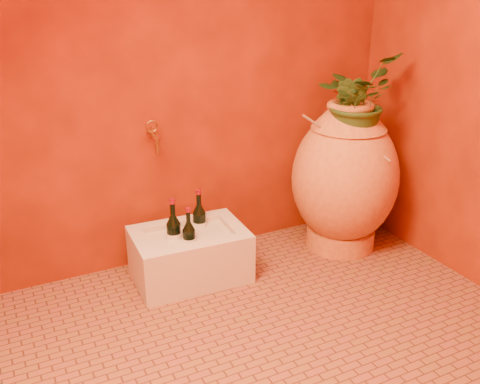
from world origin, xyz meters
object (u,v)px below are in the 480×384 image
amphora (345,177)px  wall_tap (153,135)px  wine_bottle_a (174,235)px  wine_bottle_c (189,240)px  stone_basin (190,255)px  wine_bottle_b (199,224)px

amphora → wall_tap: size_ratio=5.54×
amphora → wine_bottle_a: amphora is taller
amphora → wine_bottle_c: amphora is taller
stone_basin → wine_bottle_c: (-0.02, -0.06, 0.13)m
wall_tap → stone_basin: bearing=-63.3°
amphora → wine_bottle_c: 1.03m
wine_bottle_b → stone_basin: bearing=-138.2°
amphora → stone_basin: (-0.99, 0.06, -0.32)m
stone_basin → wine_bottle_c: wine_bottle_c is taller
amphora → stone_basin: bearing=176.6°
wine_bottle_a → wall_tap: bearing=96.2°
wall_tap → wine_bottle_b: bearing=-30.1°
wine_bottle_c → wall_tap: wall_tap is taller
stone_basin → wine_bottle_c: 0.14m
wine_bottle_a → wall_tap: wall_tap is taller
stone_basin → wine_bottle_a: (-0.08, 0.01, 0.14)m
wine_bottle_a → wall_tap: 0.56m
wine_bottle_b → wine_bottle_c: size_ratio=1.09×
wine_bottle_c → wall_tap: bearing=107.4°
stone_basin → wine_bottle_c: bearing=-110.7°
amphora → wine_bottle_a: bearing=176.3°
wine_bottle_b → wall_tap: wall_tap is taller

